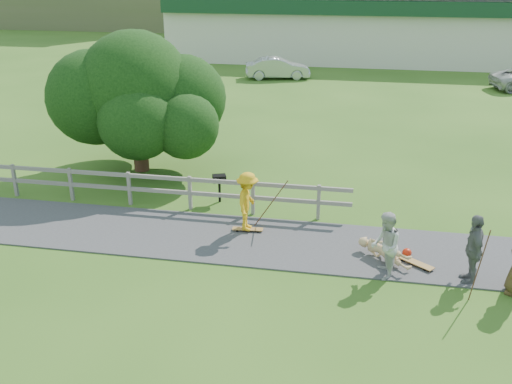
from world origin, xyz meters
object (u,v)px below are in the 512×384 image
car_silver (278,68)px  skater_fallen (384,251)px  tree (138,115)px  bbq (220,189)px  spectator_a (385,246)px  spectator_b (473,249)px  skater_rider (248,205)px

car_silver → skater_fallen: bearing=-178.5°
tree → skater_fallen: bearing=-32.1°
bbq → skater_fallen: bearing=-51.6°
spectator_a → bbq: 6.41m
tree → car_silver: bearing=82.9°
skater_fallen → tree: bearing=100.3°
bbq → tree: bearing=125.3°
skater_fallen → bbq: (-5.15, 3.07, 0.17)m
skater_fallen → spectator_a: 0.96m
spectator_b → tree: tree is taller
car_silver → bbq: car_silver is taller
spectator_a → skater_rider: bearing=-121.7°
spectator_b → car_silver: size_ratio=0.42×
skater_rider → bbq: 2.45m
spectator_b → tree: (-10.77, 6.11, 1.23)m
spectator_b → skater_fallen: bearing=-109.8°
skater_rider → tree: size_ratio=0.27×
skater_rider → skater_fallen: 4.00m
car_silver → spectator_b: bearing=-174.5°
skater_fallen → bbq: bbq is taller
skater_rider → bbq: skater_rider is taller
spectator_a → car_silver: spectator_a is taller
skater_fallen → car_silver: 24.91m
spectator_a → tree: 10.80m
skater_fallen → bbq: 6.00m
skater_rider → bbq: (-1.33, 2.02, -0.40)m
skater_fallen → spectator_b: size_ratio=0.91×
spectator_a → skater_fallen: bearing=171.4°
spectator_b → car_silver: (-8.47, 24.68, -0.19)m
skater_rider → bbq: size_ratio=1.87×
skater_rider → skater_fallen: (3.82, -1.05, -0.57)m
spectator_b → tree: bearing=-122.3°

